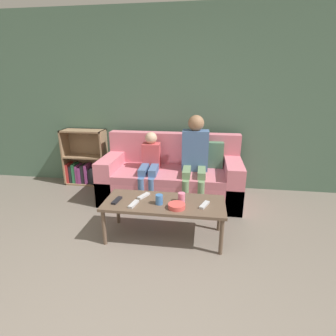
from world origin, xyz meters
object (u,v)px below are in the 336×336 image
Objects in this scene: coffee_table at (164,205)px; tv_remote_1 at (117,200)px; tv_remote_2 at (144,196)px; tv_remote_3 at (134,204)px; tv_remote_0 at (204,205)px; person_adult at (195,154)px; bookshelf at (86,164)px; cup_near at (182,197)px; snack_bowl at (177,206)px; cup_far at (159,199)px; couch at (172,178)px; person_child at (150,164)px.

tv_remote_1 is (-0.49, -0.06, 0.05)m from coffee_table.
tv_remote_2 is 0.21m from tv_remote_3.
tv_remote_2 is (-0.65, 0.12, 0.00)m from tv_remote_0.
person_adult is 6.75× the size of tv_remote_3.
person_adult is at bearing -14.66° from bookshelf.
cup_near reaches higher than coffee_table.
snack_bowl is (0.38, -0.21, 0.01)m from tv_remote_2.
tv_remote_1 is at bearing -55.04° from bookshelf.
cup_far reaches higher than cup_near.
person_adult is 6.75× the size of tv_remote_0.
coffee_table is 1.01m from person_adult.
tv_remote_3 is (-0.47, -0.15, -0.04)m from cup_near.
couch is 10.80× the size of tv_remote_0.
tv_remote_2 is at bearing -101.72° from couch.
couch reaches higher than cup_near.
tv_remote_1 is (-0.44, -1.06, 0.13)m from couch.
couch is 2.01× the size of person_child.
person_adult is at bearing 84.18° from cup_near.
cup_far is 0.57× the size of tv_remote_0.
tv_remote_2 is at bearing 143.42° from cup_far.
couch is 1.15m from tv_remote_3.
tv_remote_0 and tv_remote_2 have the same top height.
snack_bowl is at bearing -140.87° from tv_remote_0.
snack_bowl is (0.63, -0.06, 0.01)m from tv_remote_1.
bookshelf reaches higher than tv_remote_3.
person_child reaches higher than coffee_table.
tv_remote_3 is at bearing -162.80° from cup_near.
cup_far is (1.46, -1.44, 0.14)m from bookshelf.
cup_far is (-0.04, -0.05, 0.09)m from coffee_table.
cup_far is 0.46m from tv_remote_0.
tv_remote_1 is 0.20m from tv_remote_3.
person_child is 5.44× the size of tv_remote_2.
tv_remote_1 is 0.64m from snack_bowl.
person_adult is 1.21m from tv_remote_3.
coffee_table is 12.41× the size of cup_far.
person_adult is 6.82× the size of tv_remote_2.
tv_remote_3 is (-0.71, -0.08, 0.00)m from tv_remote_0.
tv_remote_3 is (-0.56, -1.04, -0.26)m from person_adult.
tv_remote_1 is at bearing -179.65° from cup_far.
tv_remote_3 is (1.21, -1.50, 0.10)m from bookshelf.
bookshelf is at bearing 141.03° from cup_near.
person_child is 5.38× the size of tv_remote_3.
tv_remote_2 is (-0.19, -0.91, 0.13)m from couch.
snack_bowl is (0.47, -0.99, -0.11)m from person_child.
person_child is at bearing 102.47° from tv_remote_3.
cup_near is at bearing -61.56° from person_child.
coffee_table is (0.05, -1.01, 0.08)m from couch.
tv_remote_1 is at bearing -157.03° from tv_remote_0.
cup_near is at bearing -96.79° from person_adult.
cup_near is 0.42m from tv_remote_2.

